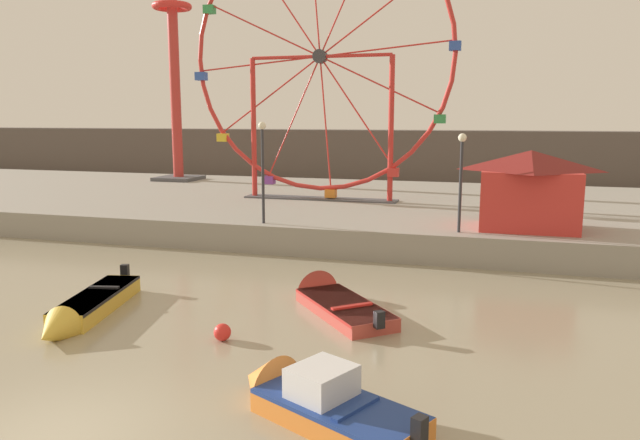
# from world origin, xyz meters

# --- Properties ---
(ground_plane) EXTENTS (240.00, 240.00, 0.00)m
(ground_plane) POSITION_xyz_m (0.00, 0.00, 0.00)
(ground_plane) COLOR gray
(quay_promenade) EXTENTS (110.00, 19.04, 1.18)m
(quay_promenade) POSITION_xyz_m (0.00, 23.90, 0.59)
(quay_promenade) COLOR gray
(quay_promenade) RESTS_ON ground_plane
(distant_town_skyline) EXTENTS (140.00, 3.00, 4.40)m
(distant_town_skyline) POSITION_xyz_m (0.00, 44.44, 2.20)
(distant_town_skyline) COLOR #564C47
(distant_town_skyline) RESTS_ON ground_plane
(motorboat_mustard_yellow) EXTENTS (2.07, 5.29, 1.08)m
(motorboat_mustard_yellow) POSITION_xyz_m (-3.58, 5.62, 0.27)
(motorboat_mustard_yellow) COLOR gold
(motorboat_mustard_yellow) RESTS_ON ground_plane
(motorboat_faded_red) EXTENTS (4.15, 4.48, 1.37)m
(motorboat_faded_red) POSITION_xyz_m (2.63, 8.69, 0.20)
(motorboat_faded_red) COLOR #B24238
(motorboat_faded_red) RESTS_ON ground_plane
(motorboat_orange_hull) EXTENTS (4.28, 3.01, 1.46)m
(motorboat_orange_hull) POSITION_xyz_m (4.05, 2.15, 0.32)
(motorboat_orange_hull) COLOR orange
(motorboat_orange_hull) RESTS_ON ground_plane
(ferris_wheel_red_frame) EXTENTS (14.19, 1.20, 14.40)m
(ferris_wheel_red_frame) POSITION_xyz_m (-1.77, 22.76, 8.41)
(ferris_wheel_red_frame) COLOR red
(ferris_wheel_red_frame) RESTS_ON quay_promenade
(drop_tower_red_tower) EXTENTS (2.80, 2.80, 15.67)m
(drop_tower_red_tower) POSITION_xyz_m (-14.10, 29.60, 9.00)
(drop_tower_red_tower) COLOR #BC332D
(drop_tower_red_tower) RESTS_ON quay_promenade
(carnival_booth_red_striped) EXTENTS (4.06, 3.12, 3.10)m
(carnival_booth_red_striped) POSITION_xyz_m (8.51, 16.85, 2.79)
(carnival_booth_red_striped) COLOR red
(carnival_booth_red_striped) RESTS_ON quay_promenade
(promenade_lamp_near) EXTENTS (0.32, 0.32, 3.77)m
(promenade_lamp_near) POSITION_xyz_m (5.96, 15.32, 3.65)
(promenade_lamp_near) COLOR #2D2D33
(promenade_lamp_near) RESTS_ON quay_promenade
(promenade_lamp_far) EXTENTS (0.32, 0.32, 4.18)m
(promenade_lamp_far) POSITION_xyz_m (-1.97, 15.06, 3.89)
(promenade_lamp_far) COLOR #2D2D33
(promenade_lamp_far) RESTS_ON quay_promenade
(mooring_buoy_orange) EXTENTS (0.44, 0.44, 0.44)m
(mooring_buoy_orange) POSITION_xyz_m (0.83, 5.15, 0.22)
(mooring_buoy_orange) COLOR red
(mooring_buoy_orange) RESTS_ON ground_plane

